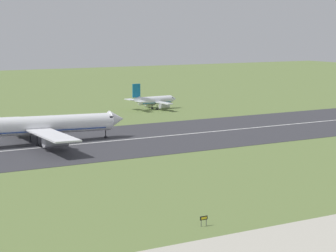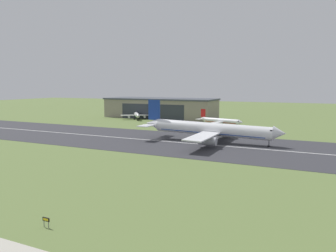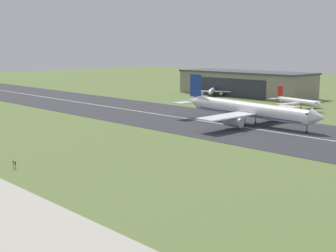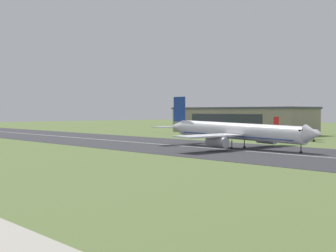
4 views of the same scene
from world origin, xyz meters
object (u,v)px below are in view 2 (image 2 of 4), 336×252
(airplane_parked_east, at_px, (137,115))
(airplane_parked_west, at_px, (221,121))
(airplane_landing, at_px, (211,129))
(runway_sign, at_px, (46,220))

(airplane_parked_east, bearing_deg, airplane_parked_west, -12.43)
(airplane_landing, relative_size, airplane_parked_east, 2.44)
(airplane_landing, height_order, airplane_parked_east, airplane_landing)
(airplane_landing, relative_size, runway_sign, 34.40)
(airplane_parked_east, relative_size, runway_sign, 14.10)
(airplane_parked_west, height_order, runway_sign, airplane_parked_west)
(airplane_parked_west, xyz_separation_m, runway_sign, (9.91, -124.59, -1.76))
(airplane_parked_west, bearing_deg, airplane_parked_east, 167.57)
(runway_sign, bearing_deg, airplane_parked_west, 94.55)
(airplane_landing, distance_m, runway_sign, 79.49)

